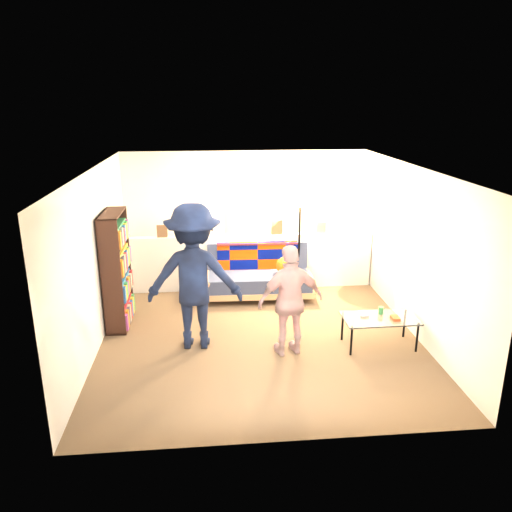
{
  "coord_description": "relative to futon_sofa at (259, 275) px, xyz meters",
  "views": [
    {
      "loc": [
        -0.68,
        -6.68,
        3.3
      ],
      "look_at": [
        0.0,
        0.4,
        1.05
      ],
      "focal_mm": 35.0,
      "sensor_mm": 36.0,
      "label": 1
    }
  ],
  "objects": [
    {
      "name": "coffee_table",
      "position": [
        1.47,
        -2.02,
        0.03
      ],
      "size": [
        1.02,
        0.57,
        0.53
      ],
      "color": "black",
      "rests_on": "ground"
    },
    {
      "name": "ledge_decor",
      "position": [
        -0.38,
        0.36,
        0.81
      ],
      "size": [
        2.97,
        0.02,
        0.45
      ],
      "color": "brown",
      "rests_on": "half_wall_ledge"
    },
    {
      "name": "person_right",
      "position": [
        0.2,
        -2.1,
        0.39
      ],
      "size": [
        0.95,
        0.54,
        1.52
      ],
      "primitive_type": "imported",
      "rotation": [
        0.0,
        0.0,
        3.35
      ],
      "color": "pink",
      "rests_on": "ground"
    },
    {
      "name": "room_shell",
      "position": [
        -0.16,
        -0.95,
        1.3
      ],
      "size": [
        4.6,
        5.05,
        2.45
      ],
      "color": "silver",
      "rests_on": "ground"
    },
    {
      "name": "bookshelf",
      "position": [
        -2.24,
        -0.93,
        0.44
      ],
      "size": [
        0.29,
        0.87,
        1.74
      ],
      "color": "black",
      "rests_on": "ground"
    },
    {
      "name": "floor_lamp",
      "position": [
        0.73,
        0.2,
        0.78
      ],
      "size": [
        0.36,
        0.29,
        1.62
      ],
      "color": "black",
      "rests_on": "ground"
    },
    {
      "name": "ground",
      "position": [
        -0.16,
        -1.42,
        -0.37
      ],
      "size": [
        5.0,
        5.0,
        0.0
      ],
      "primitive_type": "plane",
      "color": "brown",
      "rests_on": "ground"
    },
    {
      "name": "half_wall_ledge",
      "position": [
        -0.16,
        0.38,
        0.13
      ],
      "size": [
        4.45,
        0.15,
        1.0
      ],
      "primitive_type": "cube",
      "color": "silver",
      "rests_on": "ground"
    },
    {
      "name": "person_left",
      "position": [
        -1.07,
        -1.73,
        0.63
      ],
      "size": [
        1.34,
        0.83,
        2.01
      ],
      "primitive_type": "imported",
      "rotation": [
        0.0,
        0.0,
        3.08
      ],
      "color": "black",
      "rests_on": "ground"
    },
    {
      "name": "futon_sofa",
      "position": [
        0.0,
        0.0,
        0.0
      ],
      "size": [
        1.88,
        0.95,
        0.79
      ],
      "color": "tan",
      "rests_on": "ground"
    }
  ]
}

